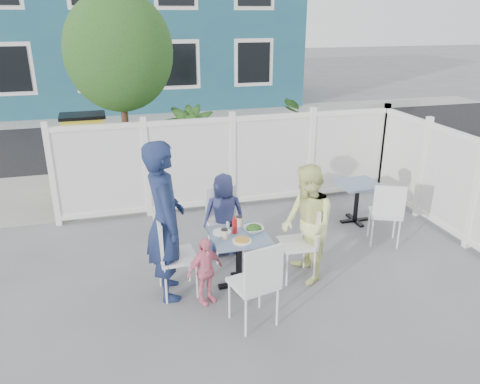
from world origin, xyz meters
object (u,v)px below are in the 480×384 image
object	(u,v)px
main_table	(239,246)
man	(165,221)
utility_cabinet	(87,154)
woman	(307,225)
chair_right	(303,236)
toddler	(205,271)
spare_table	(357,192)
chair_near	(258,279)
boy	(224,215)
chair_back	(224,217)
chair_left	(170,250)

from	to	relation	value
main_table	man	distance (m)	0.96
utility_cabinet	woman	xyz separation A→B (m)	(2.73, -4.17, 0.05)
chair_right	toddler	distance (m)	1.35
chair_right	woman	world-z (taller)	woman
spare_table	chair_right	world-z (taller)	chair_right
chair_right	chair_near	bearing A→B (deg)	137.67
main_table	boy	distance (m)	0.89
main_table	toddler	world-z (taller)	toddler
woman	toddler	world-z (taller)	woman
spare_table	chair_right	size ratio (longest dim) A/B	0.69
utility_cabinet	chair_near	bearing A→B (deg)	-71.54
woman	toddler	xyz separation A→B (m)	(-1.33, -0.19, -0.34)
boy	woman	bearing A→B (deg)	138.45
toddler	utility_cabinet	bearing A→B (deg)	83.93
chair_back	chair_near	distance (m)	1.70
utility_cabinet	toddler	xyz separation A→B (m)	(1.40, -4.35, -0.29)
main_table	woman	xyz separation A→B (m)	(0.86, -0.05, 0.21)
boy	chair_left	bearing A→B (deg)	51.35
chair_left	chair_right	world-z (taller)	chair_left
chair_left	chair_near	distance (m)	1.20
chair_left	chair_near	xyz separation A→B (m)	(0.81, -0.88, -0.01)
chair_left	boy	xyz separation A→B (m)	(0.86, 0.84, -0.00)
utility_cabinet	chair_near	world-z (taller)	utility_cabinet
chair_back	chair_right	bearing A→B (deg)	128.44
chair_right	chair_back	distance (m)	1.19
chair_left	toddler	world-z (taller)	chair_left
spare_table	chair_right	distance (m)	2.02
spare_table	man	size ratio (longest dim) A/B	0.35
chair_right	boy	bearing A→B (deg)	46.52
man	toddler	distance (m)	0.74
main_table	chair_near	xyz separation A→B (m)	(-0.02, -0.83, 0.04)
chair_back	chair_near	xyz separation A→B (m)	(-0.05, -1.70, 0.02)
man	woman	size ratio (longest dim) A/B	1.27
chair_right	boy	xyz separation A→B (m)	(-0.82, 0.88, 0.02)
chair_left	man	xyz separation A→B (m)	(-0.03, 0.03, 0.37)
utility_cabinet	chair_left	bearing A→B (deg)	-77.70
chair_near	toddler	xyz separation A→B (m)	(-0.45, 0.60, -0.17)
man	boy	xyz separation A→B (m)	(0.89, 0.81, -0.37)
chair_right	utility_cabinet	bearing A→B (deg)	37.06
chair_back	woman	xyz separation A→B (m)	(0.84, -0.92, 0.19)
chair_right	man	world-z (taller)	man
chair_right	man	size ratio (longest dim) A/B	0.51
chair_near	spare_table	bearing A→B (deg)	29.34
utility_cabinet	chair_back	bearing A→B (deg)	-61.77
chair_left	chair_near	bearing A→B (deg)	38.80
chair_right	main_table	bearing A→B (deg)	94.24
chair_left	spare_table	bearing A→B (deg)	108.71
utility_cabinet	chair_near	distance (m)	5.28
toddler	spare_table	bearing A→B (deg)	5.73
main_table	boy	size ratio (longest dim) A/B	0.60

